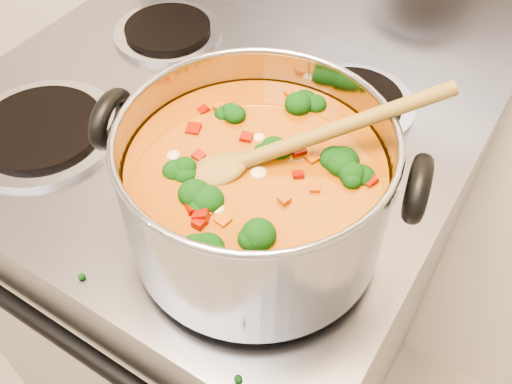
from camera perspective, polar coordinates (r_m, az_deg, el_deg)
electric_range at (r=1.20m, az=-3.83°, el=-8.92°), size 0.74×0.67×1.08m
stockpot at (r=0.63m, az=-0.01°, el=0.18°), size 0.36×0.29×0.18m
wooden_spoon at (r=0.59m, az=1.93°, el=4.18°), size 0.23×0.23×0.09m
cooktop_crumbs at (r=0.76m, az=5.05°, el=1.39°), size 0.30×0.15×0.01m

